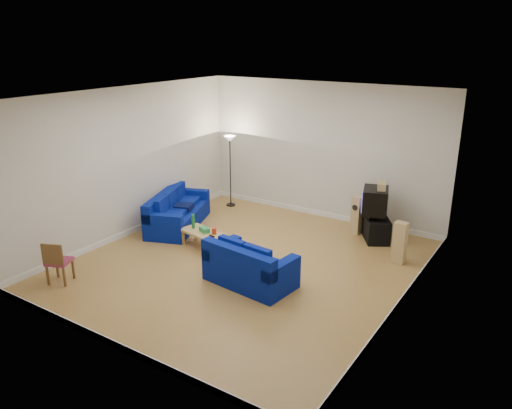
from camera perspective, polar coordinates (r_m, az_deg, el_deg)
The scene contains 16 objects.
room at distance 9.11m, azimuth -1.37°, elevation 1.96°, with size 6.01×6.51×3.21m.
sofa_three_seat at distance 11.57m, azimuth -9.13°, elevation -1.08°, with size 1.55×2.22×0.79m.
sofa_loveseat at distance 8.81m, azimuth -0.86°, elevation -7.39°, with size 1.64×1.03×0.78m.
coffee_table at distance 10.35m, azimuth -6.11°, elevation -3.35°, with size 1.04×0.66×0.35m.
bottle at distance 10.47m, azimuth -7.19°, elevation -1.92°, with size 0.07×0.07×0.30m, color #197233.
tissue_box at distance 10.29m, azimuth -5.92°, elevation -2.88°, with size 0.24×0.13×0.10m, color green.
red_canister at distance 10.16m, azimuth -4.80°, elevation -3.04°, with size 0.09×0.09×0.13m, color red.
remote at distance 10.06m, azimuth -5.06°, elevation -3.61°, with size 0.15×0.05×0.02m, color black.
tv_stand at distance 11.02m, azimuth 13.53°, elevation -2.62°, with size 0.84×0.47×0.51m, color black.
av_receiver at distance 10.90m, azimuth 13.36°, elevation -1.13°, with size 0.41×0.34×0.10m, color black.
television at distance 10.79m, azimuth 13.44°, elevation 0.43°, with size 0.70×0.81×0.53m.
centre_speaker at distance 10.72m, azimuth 14.17°, elevation 2.13°, with size 0.41×0.16×0.14m, color tan.
speaker_left at distance 11.21m, azimuth 11.49°, elevation -1.15°, with size 0.23×0.28×0.86m.
speaker_right at distance 9.96m, azimuth 16.10°, elevation -4.21°, with size 0.27×0.21×0.83m.
floor_lamp at distance 12.53m, azimuth -3.00°, elevation 6.42°, with size 0.31×0.31×1.82m.
dining_chair at distance 9.44m, azimuth -21.79°, elevation -5.96°, with size 0.50×0.50×0.80m.
Camera 1 is at (4.93, -7.19, 4.19)m, focal length 35.00 mm.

